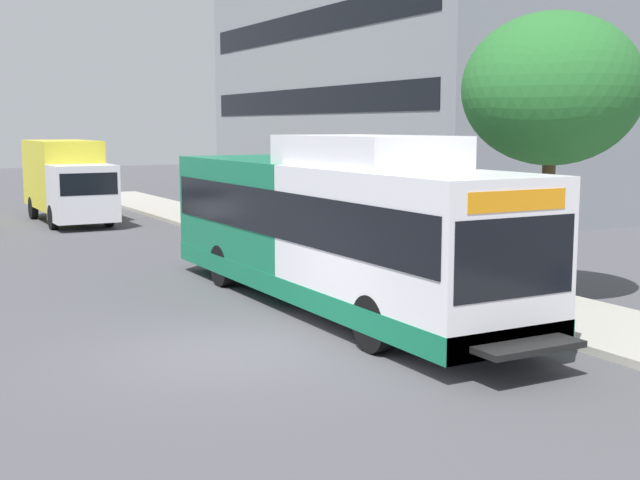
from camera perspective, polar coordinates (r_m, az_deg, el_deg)
ground_plane at (r=21.81m, az=-14.75°, el=-2.60°), size 120.00×120.00×0.00m
sidewalk_curb at (r=22.71m, az=3.93°, el=-1.78°), size 3.00×56.00×0.14m
transit_bus at (r=17.64m, az=0.74°, el=0.85°), size 2.58×12.25×3.65m
street_tree_near_stop at (r=18.53m, az=15.51°, el=9.84°), size 3.78×3.78×6.07m
box_truck_background at (r=34.93m, az=-16.84°, el=4.01°), size 2.32×7.01×3.25m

